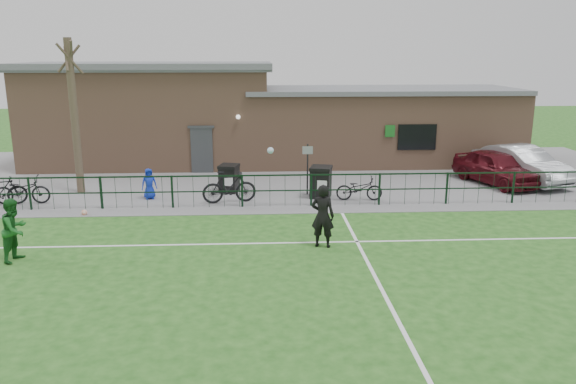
{
  "coord_description": "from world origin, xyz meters",
  "views": [
    {
      "loc": [
        -0.87,
        -11.66,
        5.5
      ],
      "look_at": [
        0.0,
        5.0,
        1.3
      ],
      "focal_mm": 35.0,
      "sensor_mm": 36.0,
      "label": 1
    }
  ],
  "objects_px": {
    "bicycle_c": "(22,190)",
    "ball_ground": "(84,212)",
    "sign_post": "(307,169)",
    "bicycle_e": "(359,189)",
    "wheelie_bin_left": "(229,179)",
    "bare_tree": "(75,117)",
    "outfield_player": "(15,230)",
    "car_silver": "(521,164)",
    "spectator_child": "(149,184)",
    "bicycle_d": "(229,187)",
    "wheelie_bin_right": "(321,183)",
    "bicycle_b": "(0,191)",
    "car_maroon": "(496,167)"
  },
  "relations": [
    {
      "from": "car_silver",
      "to": "car_maroon",
      "type": "bearing_deg",
      "value": 177.41
    },
    {
      "from": "bare_tree",
      "to": "wheelie_bin_right",
      "type": "distance_m",
      "value": 9.87
    },
    {
      "from": "car_silver",
      "to": "bicycle_e",
      "type": "relative_size",
      "value": 2.7
    },
    {
      "from": "car_silver",
      "to": "bicycle_d",
      "type": "xyz_separation_m",
      "value": [
        -12.36,
        -2.8,
        -0.17
      ]
    },
    {
      "from": "car_maroon",
      "to": "outfield_player",
      "type": "height_order",
      "value": "outfield_player"
    },
    {
      "from": "bicycle_e",
      "to": "ball_ground",
      "type": "distance_m",
      "value": 9.9
    },
    {
      "from": "car_silver",
      "to": "ball_ground",
      "type": "relative_size",
      "value": 23.2
    },
    {
      "from": "wheelie_bin_right",
      "to": "car_maroon",
      "type": "distance_m",
      "value": 7.86
    },
    {
      "from": "car_maroon",
      "to": "bicycle_c",
      "type": "relative_size",
      "value": 2.12
    },
    {
      "from": "car_silver",
      "to": "spectator_child",
      "type": "relative_size",
      "value": 3.96
    },
    {
      "from": "bare_tree",
      "to": "outfield_player",
      "type": "relative_size",
      "value": 3.48
    },
    {
      "from": "wheelie_bin_left",
      "to": "spectator_child",
      "type": "relative_size",
      "value": 0.86
    },
    {
      "from": "bicycle_e",
      "to": "outfield_player",
      "type": "xyz_separation_m",
      "value": [
        -10.31,
        -5.67,
        0.39
      ]
    },
    {
      "from": "bare_tree",
      "to": "sign_post",
      "type": "relative_size",
      "value": 3.0
    },
    {
      "from": "sign_post",
      "to": "car_maroon",
      "type": "distance_m",
      "value": 8.24
    },
    {
      "from": "bicycle_d",
      "to": "bicycle_e",
      "type": "height_order",
      "value": "bicycle_d"
    },
    {
      "from": "bicycle_c",
      "to": "ball_ground",
      "type": "distance_m",
      "value": 3.14
    },
    {
      "from": "car_maroon",
      "to": "bicycle_b",
      "type": "relative_size",
      "value": 2.31
    },
    {
      "from": "bare_tree",
      "to": "bicycle_e",
      "type": "bearing_deg",
      "value": -9.55
    },
    {
      "from": "bicycle_d",
      "to": "wheelie_bin_right",
      "type": "bearing_deg",
      "value": -90.09
    },
    {
      "from": "car_maroon",
      "to": "bare_tree",
      "type": "bearing_deg",
      "value": 163.0
    },
    {
      "from": "bicycle_b",
      "to": "bicycle_c",
      "type": "xyz_separation_m",
      "value": [
        0.68,
        0.25,
        -0.03
      ]
    },
    {
      "from": "bicycle_c",
      "to": "bicycle_e",
      "type": "xyz_separation_m",
      "value": [
        12.47,
        -0.14,
        -0.07
      ]
    },
    {
      "from": "wheelie_bin_right",
      "to": "bicycle_b",
      "type": "relative_size",
      "value": 0.62
    },
    {
      "from": "ball_ground",
      "to": "outfield_player",
      "type": "bearing_deg",
      "value": -97.03
    },
    {
      "from": "spectator_child",
      "to": "ball_ground",
      "type": "distance_m",
      "value": 2.82
    },
    {
      "from": "car_silver",
      "to": "bicycle_b",
      "type": "relative_size",
      "value": 2.57
    },
    {
      "from": "car_maroon",
      "to": "spectator_child",
      "type": "distance_m",
      "value": 14.29
    },
    {
      "from": "car_maroon",
      "to": "spectator_child",
      "type": "height_order",
      "value": "car_maroon"
    },
    {
      "from": "wheelie_bin_left",
      "to": "outfield_player",
      "type": "bearing_deg",
      "value": -112.55
    },
    {
      "from": "bicycle_b",
      "to": "bicycle_e",
      "type": "xyz_separation_m",
      "value": [
        13.15,
        0.12,
        -0.09
      ]
    },
    {
      "from": "bicycle_b",
      "to": "car_silver",
      "type": "bearing_deg",
      "value": -106.83
    },
    {
      "from": "wheelie_bin_left",
      "to": "bicycle_d",
      "type": "height_order",
      "value": "bicycle_d"
    },
    {
      "from": "bare_tree",
      "to": "wheelie_bin_left",
      "type": "height_order",
      "value": "bare_tree"
    },
    {
      "from": "sign_post",
      "to": "spectator_child",
      "type": "relative_size",
      "value": 1.7
    },
    {
      "from": "car_silver",
      "to": "bicycle_d",
      "type": "relative_size",
      "value": 2.34
    },
    {
      "from": "sign_post",
      "to": "bicycle_c",
      "type": "xyz_separation_m",
      "value": [
        -10.59,
        -0.88,
        -0.48
      ]
    },
    {
      "from": "wheelie_bin_left",
      "to": "wheelie_bin_right",
      "type": "height_order",
      "value": "wheelie_bin_right"
    },
    {
      "from": "bicycle_e",
      "to": "wheelie_bin_right",
      "type": "bearing_deg",
      "value": 73.28
    },
    {
      "from": "wheelie_bin_left",
      "to": "ball_ground",
      "type": "relative_size",
      "value": 5.06
    },
    {
      "from": "spectator_child",
      "to": "bare_tree",
      "type": "bearing_deg",
      "value": 142.22
    },
    {
      "from": "car_silver",
      "to": "outfield_player",
      "type": "distance_m",
      "value": 19.67
    },
    {
      "from": "sign_post",
      "to": "bicycle_e",
      "type": "bearing_deg",
      "value": -28.34
    },
    {
      "from": "bicycle_e",
      "to": "bicycle_b",
      "type": "bearing_deg",
      "value": 94.84
    },
    {
      "from": "wheelie_bin_left",
      "to": "sign_post",
      "type": "height_order",
      "value": "sign_post"
    },
    {
      "from": "sign_post",
      "to": "bicycle_e",
      "type": "xyz_separation_m",
      "value": [
        1.88,
        -1.01,
        -0.55
      ]
    },
    {
      "from": "bicycle_d",
      "to": "outfield_player",
      "type": "bearing_deg",
      "value": 125.44
    },
    {
      "from": "bicycle_d",
      "to": "car_silver",
      "type": "bearing_deg",
      "value": -87.51
    },
    {
      "from": "bicycle_d",
      "to": "car_maroon",
      "type": "bearing_deg",
      "value": -87.84
    },
    {
      "from": "bare_tree",
      "to": "outfield_player",
      "type": "xyz_separation_m",
      "value": [
        0.57,
        -7.5,
        -2.14
      ]
    }
  ]
}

